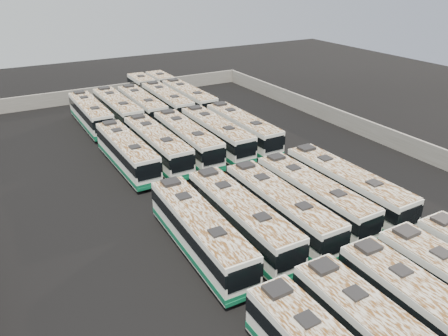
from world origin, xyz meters
TOP-DOWN VIEW (x-y plane):
  - ground at (0.00, 0.00)m, footprint 140.00×140.00m
  - perimeter_wall at (0.00, 0.00)m, footprint 45.20×73.20m
  - bus_front_center at (0.25, -23.37)m, footprint 2.97×13.15m
  - bus_midfront_far_left at (-7.13, -8.70)m, footprint 3.08×13.19m
  - bus_midfront_left at (-3.45, -8.58)m, footprint 2.84×13.18m
  - bus_midfront_center at (0.21, -8.81)m, footprint 2.78×13.01m
  - bus_midfront_right at (3.84, -8.56)m, footprint 2.95×12.94m
  - bus_midfront_far_right at (7.45, -8.78)m, footprint 3.02×13.53m
  - bus_midback_far_left at (-6.99, 8.78)m, footprint 2.94×13.01m
  - bus_midback_left at (-3.52, 8.91)m, footprint 2.99×13.34m
  - bus_midback_center at (0.12, 8.88)m, footprint 3.01×13.39m
  - bus_midback_right at (3.87, 8.81)m, footprint 2.82×13.27m
  - bus_midback_far_right at (7.44, 8.70)m, footprint 2.81×13.25m
  - bus_back_far_left at (-7.01, 23.75)m, footprint 2.79×13.03m
  - bus_back_left at (-3.38, 23.69)m, footprint 3.06×13.52m
  - bus_back_center at (0.13, 23.68)m, footprint 2.85×13.16m
  - bus_back_right at (3.91, 27.14)m, footprint 3.02×20.61m
  - bus_back_far_right at (7.38, 27.26)m, footprint 2.94×20.49m

SIDE VIEW (x-z plane):
  - ground at x=0.00m, z-range 0.00..0.00m
  - perimeter_wall at x=0.00m, z-range 0.00..2.20m
  - bus_midfront_right at x=3.84m, z-range 0.04..3.68m
  - bus_midback_far_left at x=-6.99m, z-range 0.04..3.70m
  - bus_midfront_center at x=0.21m, z-range 0.04..3.71m
  - bus_back_far_left at x=-7.01m, z-range 0.04..3.71m
  - bus_front_center at x=0.25m, z-range 0.04..3.74m
  - bus_midfront_far_left at x=-7.13m, z-range 0.04..3.75m
  - bus_back_center at x=0.13m, z-range 0.04..3.75m
  - bus_back_far_right at x=7.38m, z-range 0.04..3.75m
  - bus_midfront_left at x=-3.45m, z-range 0.04..3.75m
  - bus_back_right at x=3.91m, z-range 0.04..3.78m
  - bus_midback_far_right at x=7.44m, z-range 0.04..3.78m
  - bus_midback_right at x=3.87m, z-range 0.04..3.78m
  - bus_midback_left at x=-3.52m, z-range 0.04..3.79m
  - bus_midback_center at x=0.12m, z-range 0.04..3.81m
  - bus_back_left at x=-3.38m, z-range 0.04..3.84m
  - bus_midfront_far_right at x=7.45m, z-range 0.04..3.85m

